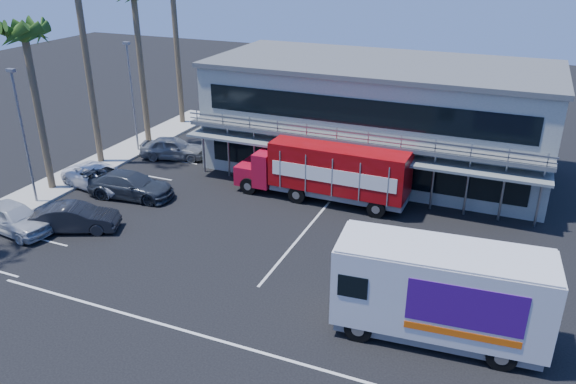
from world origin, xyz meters
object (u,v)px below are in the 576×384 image
at_px(red_truck, 328,170).
at_px(white_van, 440,292).
at_px(parked_car_a, 13,217).
at_px(parked_car_b, 76,218).

height_order(red_truck, white_van, white_van).
bearing_deg(parked_car_a, red_truck, -46.17).
xyz_separation_m(red_truck, parked_car_a, (-14.24, -10.42, -1.14)).
bearing_deg(red_truck, parked_car_a, -142.80).
bearing_deg(parked_car_b, parked_car_a, 91.09).
distance_m(white_van, parked_car_b, 19.61).
distance_m(red_truck, parked_car_a, 17.69).
height_order(white_van, parked_car_a, white_van).
bearing_deg(red_truck, parked_car_b, -140.23).
distance_m(white_van, parked_car_a, 22.53).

